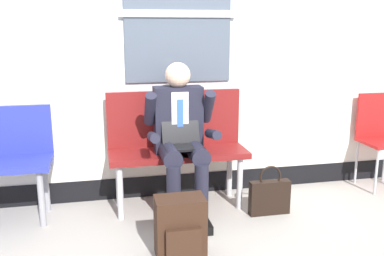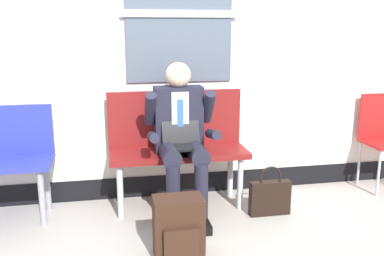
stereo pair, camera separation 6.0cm
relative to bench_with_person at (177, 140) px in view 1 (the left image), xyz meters
name	(u,v)px [view 1 (the left image)]	position (x,y,z in m)	size (l,w,h in m)	color
ground_plane	(206,223)	(0.15, -0.46, -0.58)	(18.00, 18.00, 0.00)	#9E9991
station_wall	(187,40)	(0.15, 0.27, 0.84)	(5.11, 0.17, 2.87)	silver
bench_with_person	(177,140)	(0.00, 0.00, 0.00)	(1.17, 0.42, 1.00)	maroon
person_seated	(181,135)	(0.00, -0.21, 0.10)	(0.57, 0.70, 1.26)	#1E1E2D
backpack	(180,228)	(-0.14, -0.90, -0.37)	(0.34, 0.25, 0.42)	#331E14
handbag	(269,196)	(0.72, -0.39, -0.42)	(0.34, 0.08, 0.42)	black
folding_chair	(379,131)	(2.01, 0.04, -0.03)	(0.38, 0.38, 0.91)	red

